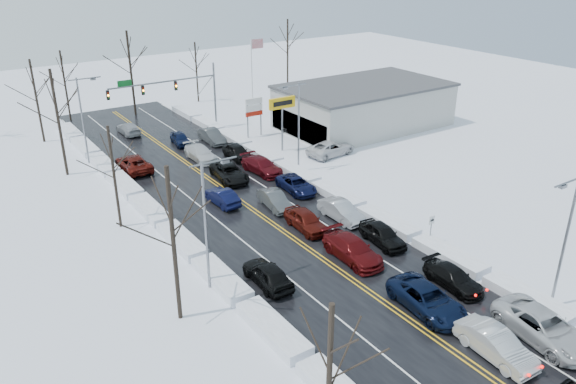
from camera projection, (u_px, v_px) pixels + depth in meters
ground at (283, 231)px, 44.90m from camera, size 160.00×160.00×0.00m
road_surface at (269, 221)px, 46.42m from camera, size 14.00×84.00×0.01m
snow_bank_left at (185, 247)px, 42.55m from camera, size 1.67×72.00×0.69m
snow_bank_right at (341, 200)px, 50.30m from camera, size 1.67×72.00×0.69m
traffic_signal_mast at (176, 89)px, 65.69m from camera, size 13.28×0.39×8.00m
tires_plus_sign at (282, 107)px, 60.38m from camera, size 3.20×0.34×6.00m
used_vehicles_sign at (254, 109)px, 65.61m from camera, size 2.20×0.22×4.65m
speed_limit_sign at (431, 224)px, 42.36m from camera, size 0.55×0.09×2.35m
flagpole at (253, 71)px, 73.01m from camera, size 1.87×1.20×10.00m
dealership_building at (364, 105)px, 69.72m from camera, size 20.40×12.40×5.30m
streetlight_se at (565, 233)px, 33.33m from camera, size 3.20×0.25×9.00m
streetlight_ne at (297, 120)px, 54.58m from camera, size 3.20×0.25×9.00m
streetlight_sw at (208, 215)px, 35.49m from camera, size 3.20×0.25×9.00m
streetlight_nw at (84, 114)px, 56.73m from camera, size 3.20×0.25×9.00m
tree_left_a at (330, 362)px, 21.57m from camera, size 3.60×3.60×9.00m
tree_left_b at (171, 216)px, 31.66m from camera, size 4.00×4.00×10.00m
tree_left_c at (112, 158)px, 43.21m from camera, size 3.40×3.40×8.50m
tree_left_d at (55, 102)px, 52.92m from camera, size 4.20×4.20×10.50m
tree_left_e at (34, 85)px, 62.51m from camera, size 3.80×3.80×9.50m
tree_far_b at (63, 72)px, 70.41m from camera, size 3.60×3.60×9.00m
tree_far_c at (129, 57)px, 72.41m from camera, size 4.40×4.40×11.00m
tree_far_d at (196, 60)px, 79.36m from camera, size 3.40×3.40×8.50m
tree_far_e at (288, 40)px, 87.33m from camera, size 4.20×4.20×10.50m
queued_car_1 at (494, 356)px, 31.26m from camera, size 1.96×4.93×1.60m
queued_car_2 at (426, 310)px, 35.22m from camera, size 3.13×5.88×1.57m
queued_car_3 at (352, 259)px, 40.90m from camera, size 2.46×5.59×1.60m
queued_car_4 at (306, 229)px, 45.19m from camera, size 2.15×4.76×1.59m
queued_car_5 at (275, 207)px, 48.91m from camera, size 1.98×4.48×1.43m
queued_car_6 at (230, 180)px, 54.63m from camera, size 3.14×5.70×1.51m
queued_car_7 at (201, 160)px, 59.70m from camera, size 2.07×5.08×1.47m
queued_car_8 at (181, 144)px, 64.25m from camera, size 2.14×4.22×1.38m
queued_car_10 at (541, 339)px, 32.62m from camera, size 3.51×6.38×1.69m
queued_car_11 at (452, 286)px, 37.65m from camera, size 2.09×4.65×1.32m
queued_car_12 at (382, 243)px, 43.04m from camera, size 2.33×4.69×1.54m
queued_car_13 at (341, 219)px, 46.81m from camera, size 1.63×4.65×1.53m
queued_car_14 at (296, 191)px, 52.11m from camera, size 2.54×4.94×1.33m
queued_car_15 at (262, 173)px, 56.30m from camera, size 2.55×5.42×1.53m
queued_car_16 at (237, 158)px, 60.04m from camera, size 1.99×4.61×1.55m
queued_car_17 at (212, 142)px, 64.89m from camera, size 1.75×4.75×1.55m
oncoming_car_0 at (222, 204)px, 49.53m from camera, size 1.69×4.36×1.42m
oncoming_car_1 at (134, 170)px, 56.86m from camera, size 2.59×5.54×1.53m
oncoming_car_2 at (129, 134)px, 67.80m from camera, size 1.94×4.73×1.37m
oncoming_car_3 at (268, 284)px, 37.89m from camera, size 2.06×4.71×1.58m
parked_car_0 at (331, 155)px, 61.04m from camera, size 5.92×3.17×1.58m
parked_car_1 at (328, 139)px, 65.90m from camera, size 2.36×5.07×1.43m
parked_car_2 at (285, 130)px, 69.38m from camera, size 2.31×4.54×1.48m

